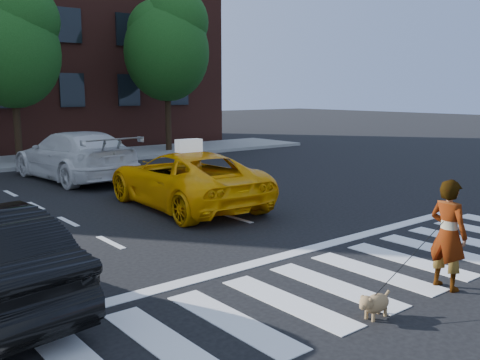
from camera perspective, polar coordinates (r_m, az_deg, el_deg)
The scene contains 11 objects.
ground at distance 8.48m, azimuth 10.05°, elevation -11.12°, with size 120.00×120.00×0.00m, color black.
crosswalk at distance 8.48m, azimuth 10.05°, elevation -11.09°, with size 13.00×2.40×0.01m, color silver.
stop_line at distance 9.54m, azimuth 2.70°, elevation -8.60°, with size 12.00×0.30×0.01m, color silver.
sidewalk_far at distance 23.62m, azimuth -23.93°, elevation 1.64°, with size 30.00×4.00×0.15m, color slate.
tree_mid at distance 23.18m, azimuth -23.10°, elevation 13.42°, with size 3.69×3.69×7.10m.
tree_right at distance 26.08m, azimuth -7.77°, elevation 14.46°, with size 4.00×4.00×7.70m.
taxi at distance 13.83m, azimuth -5.89°, elevation 0.10°, with size 2.40×5.20×1.44m, color #F7A705.
white_suv at distance 18.81m, azimuth -17.31°, elevation 2.52°, with size 2.30×5.67×1.64m, color silver.
woman at distance 8.62m, azimuth 21.31°, elevation -5.44°, with size 0.61×0.40×1.68m, color #999999.
dog at distance 7.41m, azimuth 14.13°, elevation -12.65°, with size 0.62×0.24×0.36m.
taxi_sign at distance 13.55m, azimuth -5.49°, elevation 3.68°, with size 0.65×0.28×0.32m, color white.
Camera 1 is at (-6.05, -5.15, 2.97)m, focal length 40.00 mm.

